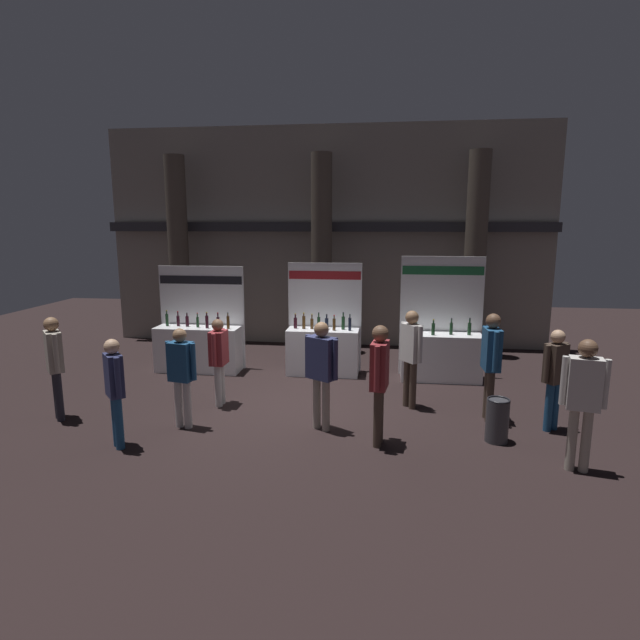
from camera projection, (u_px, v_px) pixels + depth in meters
name	position (u px, v px, depth m)	size (l,w,h in m)	color
ground_plane	(294.00, 404.00, 9.30)	(24.00, 24.00, 0.00)	black
hall_colonnade	(325.00, 240.00, 13.42)	(11.67, 1.22, 5.71)	gray
exhibitor_booth_0	(199.00, 344.00, 11.33)	(1.94, 0.66, 2.30)	white
exhibitor_booth_1	(323.00, 346.00, 11.10)	(1.61, 0.66, 2.39)	white
exhibitor_booth_2	(441.00, 351.00, 10.68)	(1.72, 0.66, 2.56)	white
trash_bin	(497.00, 420.00, 7.65)	(0.34, 0.34, 0.67)	#38383D
visitor_0	(411.00, 351.00, 8.96)	(0.38, 0.43, 1.75)	#47382D
visitor_1	(555.00, 372.00, 7.96)	(0.41, 0.37, 1.63)	navy
visitor_2	(584.00, 393.00, 6.60)	(0.56, 0.32, 1.79)	#ADA393
visitor_3	(115.00, 385.00, 7.34)	(0.38, 0.41, 1.63)	navy
visitor_4	(219.00, 355.00, 9.09)	(0.27, 0.53, 1.58)	silver
visitor_5	(379.00, 374.00, 7.41)	(0.28, 0.59, 1.81)	#47382D
visitor_6	(55.00, 359.00, 8.39)	(0.44, 0.46, 1.74)	#23232D
visitor_7	(321.00, 365.00, 7.98)	(0.55, 0.45, 1.74)	#ADA393
visitor_8	(491.00, 356.00, 8.37)	(0.25, 0.61, 1.80)	#47382D
visitor_9	(181.00, 369.00, 8.07)	(0.52, 0.32, 1.63)	silver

